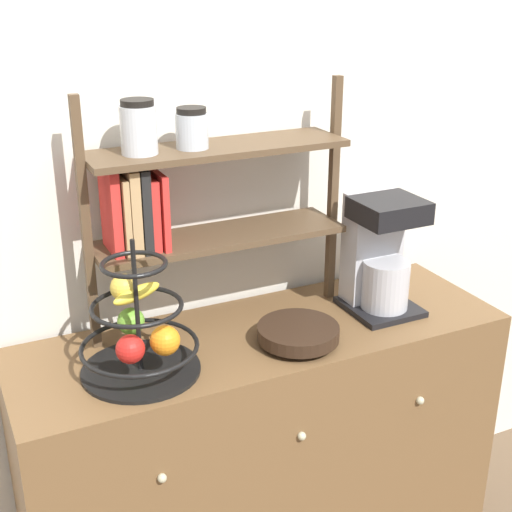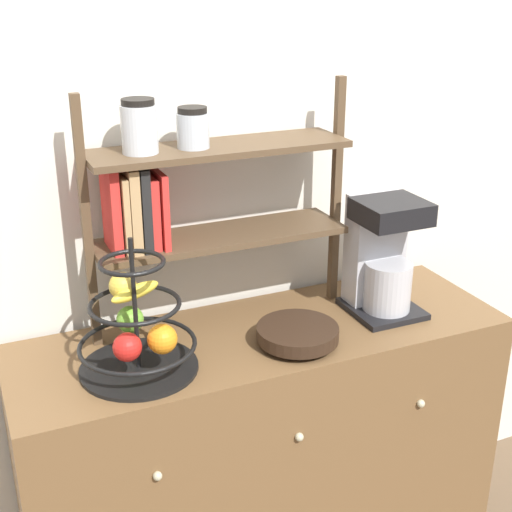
% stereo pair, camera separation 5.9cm
% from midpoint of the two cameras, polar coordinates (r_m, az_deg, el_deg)
% --- Properties ---
extents(wall_back, '(7.00, 0.05, 2.60)m').
position_cam_midpoint_polar(wall_back, '(2.14, -1.64, 6.41)').
color(wall_back, silver).
rests_on(wall_back, ground_plane).
extents(sideboard, '(1.43, 0.48, 0.91)m').
position_cam_midpoint_polar(sideboard, '(2.30, 1.30, -16.18)').
color(sideboard, brown).
rests_on(sideboard, ground_plane).
extents(coffee_maker, '(0.20, 0.22, 0.35)m').
position_cam_midpoint_polar(coffee_maker, '(2.15, 10.82, 0.00)').
color(coffee_maker, black).
rests_on(coffee_maker, sideboard).
extents(fruit_stand, '(0.31, 0.31, 0.37)m').
position_cam_midpoint_polar(fruit_stand, '(1.83, -8.61, -5.84)').
color(fruit_stand, black).
rests_on(fruit_stand, sideboard).
extents(wooden_bowl, '(0.23, 0.23, 0.05)m').
position_cam_midpoint_polar(wooden_bowl, '(1.98, 4.20, -6.25)').
color(wooden_bowl, black).
rests_on(wooden_bowl, sideboard).
extents(shelf_hutch, '(0.77, 0.20, 0.69)m').
position_cam_midpoint_polar(shelf_hutch, '(1.94, -5.13, 5.35)').
color(shelf_hutch, brown).
rests_on(shelf_hutch, sideboard).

